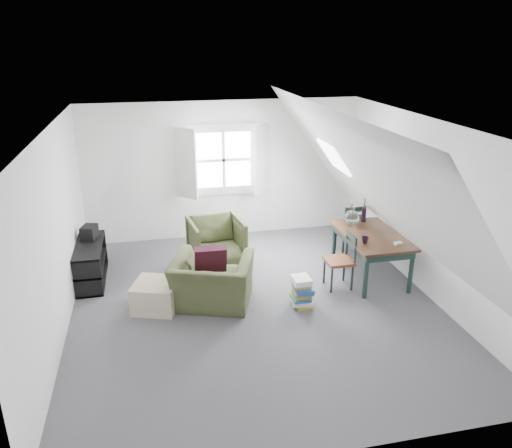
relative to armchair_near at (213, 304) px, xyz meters
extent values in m
plane|color=#4E4D52|center=(0.58, -0.17, 0.00)|extent=(5.50, 5.50, 0.00)
plane|color=white|center=(0.58, -0.17, 2.50)|extent=(5.50, 5.50, 0.00)
plane|color=white|center=(0.58, 2.58, 1.25)|extent=(5.00, 0.00, 5.00)
plane|color=white|center=(0.58, -2.92, 1.25)|extent=(5.00, 0.00, 5.00)
plane|color=white|center=(-1.92, -0.17, 1.25)|extent=(0.00, 5.50, 5.50)
plane|color=white|center=(3.08, -0.17, 1.25)|extent=(0.00, 5.50, 5.50)
plane|color=white|center=(-0.97, -0.17, 1.78)|extent=(3.19, 5.50, 4.48)
plane|color=white|center=(2.13, -0.17, 1.78)|extent=(3.19, 5.50, 4.48)
cube|color=white|center=(0.58, 2.56, 1.45)|extent=(1.30, 0.04, 1.30)
cube|color=white|center=(-0.10, 2.40, 1.45)|extent=(0.35, 0.35, 1.25)
cube|color=white|center=(1.26, 2.40, 1.45)|extent=(0.35, 0.35, 1.25)
cube|color=white|center=(0.58, 2.55, 1.45)|extent=(1.00, 0.02, 1.00)
cube|color=white|center=(0.58, 2.53, 1.45)|extent=(1.08, 0.04, 0.05)
cube|color=white|center=(0.58, 2.53, 1.45)|extent=(0.05, 0.04, 1.08)
cube|color=white|center=(2.13, 1.13, 1.75)|extent=(0.35, 0.75, 0.47)
imported|color=#3A4220|center=(0.00, 0.00, 0.00)|extent=(1.31, 1.23, 0.69)
imported|color=#3A4220|center=(0.24, 1.33, 0.00)|extent=(0.93, 0.95, 0.78)
cube|color=#3B101F|center=(0.00, 0.15, 0.61)|extent=(0.45, 0.27, 0.46)
cube|color=tan|center=(-0.78, 0.06, 0.19)|extent=(0.74, 0.74, 0.39)
cube|color=#361E11|center=(2.50, 0.34, 0.69)|extent=(0.85, 1.42, 0.04)
cube|color=#1B2E2A|center=(2.50, 0.34, 0.61)|extent=(0.76, 1.32, 0.11)
cylinder|color=#1B2E2A|center=(2.15, -0.30, 0.34)|extent=(0.07, 0.07, 0.67)
cylinder|color=#1B2E2A|center=(2.85, -0.30, 0.34)|extent=(0.07, 0.07, 0.67)
cylinder|color=#1B2E2A|center=(2.15, 0.97, 0.34)|extent=(0.07, 0.07, 0.67)
cylinder|color=#1B2E2A|center=(2.85, 0.97, 0.34)|extent=(0.07, 0.07, 0.67)
sphere|color=silver|center=(2.35, 0.79, 0.84)|extent=(0.23, 0.23, 0.23)
cylinder|color=silver|center=(2.35, 0.79, 0.99)|extent=(0.07, 0.07, 0.13)
cylinder|color=black|center=(2.60, 0.89, 0.83)|extent=(0.08, 0.08, 0.24)
cylinder|color=#3F2D1E|center=(2.60, 0.89, 1.09)|extent=(0.03, 0.05, 0.42)
cylinder|color=#3F2D1E|center=(2.62, 0.90, 1.09)|extent=(0.04, 0.06, 0.42)
cylinder|color=#3F2D1E|center=(2.59, 0.88, 1.09)|extent=(0.05, 0.07, 0.42)
imported|color=black|center=(2.25, 0.04, 0.71)|extent=(0.13, 0.13, 0.10)
cube|color=white|center=(2.70, -0.11, 0.73)|extent=(0.12, 0.08, 0.04)
cube|color=brown|center=(2.54, 1.26, 0.46)|extent=(0.43, 0.43, 0.05)
cylinder|color=#1B2E2A|center=(2.71, 1.43, 0.22)|extent=(0.04, 0.04, 0.44)
cylinder|color=#1B2E2A|center=(2.71, 1.08, 0.22)|extent=(0.04, 0.04, 0.44)
cylinder|color=#1B2E2A|center=(2.36, 1.43, 0.22)|extent=(0.04, 0.04, 0.44)
cylinder|color=#1B2E2A|center=(2.36, 1.08, 0.22)|extent=(0.04, 0.04, 0.44)
cylinder|color=#1B2E2A|center=(2.71, 1.06, 0.68)|extent=(0.04, 0.04, 0.46)
cylinder|color=#1B2E2A|center=(2.36, 1.06, 0.68)|extent=(0.04, 0.04, 0.46)
cube|color=#1B2E2A|center=(2.54, 1.06, 0.86)|extent=(0.34, 0.03, 0.08)
cube|color=#1B2E2A|center=(2.54, 1.06, 0.73)|extent=(0.34, 0.03, 0.06)
cube|color=brown|center=(1.90, 0.12, 0.42)|extent=(0.39, 0.39, 0.05)
cylinder|color=#1B2E2A|center=(1.74, 0.28, 0.20)|extent=(0.03, 0.03, 0.40)
cylinder|color=#1B2E2A|center=(2.06, 0.28, 0.20)|extent=(0.03, 0.03, 0.40)
cylinder|color=#1B2E2A|center=(1.74, -0.04, 0.20)|extent=(0.03, 0.03, 0.40)
cylinder|color=#1B2E2A|center=(2.06, -0.04, 0.20)|extent=(0.03, 0.03, 0.40)
cylinder|color=#1B2E2A|center=(2.08, 0.28, 0.63)|extent=(0.03, 0.03, 0.42)
cylinder|color=#1B2E2A|center=(2.08, -0.04, 0.63)|extent=(0.03, 0.03, 0.42)
cube|color=#1B2E2A|center=(2.08, 0.12, 0.80)|extent=(0.03, 0.32, 0.08)
cube|color=#1B2E2A|center=(2.08, 0.12, 0.68)|extent=(0.03, 0.32, 0.06)
cube|color=black|center=(-1.72, 1.12, 0.01)|extent=(0.39, 1.17, 0.03)
cube|color=black|center=(-1.72, 1.12, 0.29)|extent=(0.39, 1.17, 0.03)
cube|color=black|center=(-1.72, 1.12, 0.58)|extent=(0.39, 1.17, 0.03)
cube|color=black|center=(-1.72, 0.55, 0.29)|extent=(0.39, 0.03, 0.58)
cube|color=black|center=(-1.72, 1.69, 0.29)|extent=(0.39, 0.03, 0.58)
cube|color=#264C99|center=(-1.72, 0.78, 0.12)|extent=(0.17, 0.19, 0.21)
cube|color=red|center=(-1.72, 1.22, 0.12)|extent=(0.17, 0.23, 0.21)
cube|color=white|center=(-1.72, 0.93, 0.41)|extent=(0.17, 0.21, 0.19)
cube|color=black|center=(-1.72, 1.37, 0.69)|extent=(0.27, 0.32, 0.22)
cube|color=#B29933|center=(1.22, -0.31, 0.02)|extent=(0.22, 0.30, 0.04)
cube|color=white|center=(1.19, -0.30, 0.05)|extent=(0.29, 0.32, 0.04)
cube|color=white|center=(1.23, -0.32, 0.09)|extent=(0.24, 0.32, 0.04)
cube|color=#337F4C|center=(1.18, -0.31, 0.12)|extent=(0.24, 0.30, 0.03)
cube|color=#264C99|center=(1.20, -0.33, 0.15)|extent=(0.26, 0.33, 0.03)
cube|color=#B29933|center=(1.20, -0.31, 0.18)|extent=(0.23, 0.30, 0.03)
cube|color=#B29933|center=(1.21, -0.29, 0.21)|extent=(0.26, 0.33, 0.04)
cube|color=#264C99|center=(1.23, -0.33, 0.25)|extent=(0.26, 0.34, 0.04)
cube|color=#264C99|center=(1.21, -0.33, 0.29)|extent=(0.27, 0.32, 0.04)
cube|color=#B29933|center=(1.20, -0.28, 0.32)|extent=(0.24, 0.31, 0.04)
cube|color=white|center=(1.19, -0.29, 0.37)|extent=(0.25, 0.28, 0.05)
cube|color=white|center=(1.20, -0.28, 0.41)|extent=(0.25, 0.29, 0.03)
camera|label=1|loc=(-0.73, -6.17, 3.54)|focal=35.00mm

